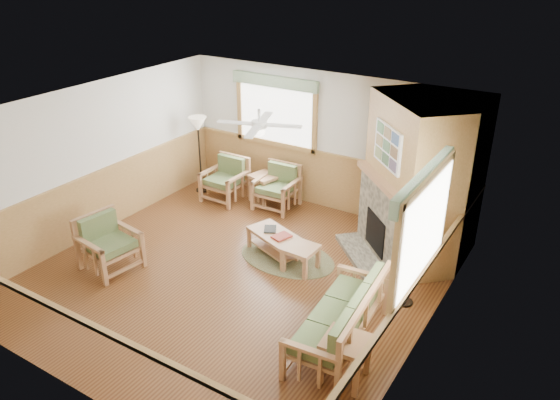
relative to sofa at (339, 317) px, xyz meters
The scene contains 24 objects.
floor 2.25m from the sofa, 163.82° to the left, with size 6.00×6.00×0.01m, color brown.
ceiling 3.16m from the sofa, 163.82° to the left, with size 6.00×6.00×0.01m, color white.
wall_back 4.29m from the sofa, 120.41° to the left, with size 6.00×0.02×2.70m, color silver.
wall_front 3.32m from the sofa, 131.67° to the right, with size 6.00×0.02×2.70m, color silver.
wall_left 5.24m from the sofa, behind, with size 0.02×6.00×2.70m, color silver.
wall_right 1.41m from the sofa, 35.05° to the left, with size 0.02×6.00×2.70m, color silver.
wainscot 2.21m from the sofa, 163.82° to the left, with size 6.00×6.00×1.10m, color #AB7F46, non-canonical shape.
fireplace 2.82m from the sofa, 91.55° to the left, with size 2.20×2.20×2.70m, color #AB7F46, non-canonical shape.
window_back 5.25m from the sofa, 132.02° to the left, with size 1.90×0.16×1.50m, color white, non-canonical shape.
window_right 2.29m from the sofa, 26.39° to the left, with size 0.16×1.90×1.50m, color white, non-canonical shape.
ceiling_fan 3.02m from the sofa, 153.32° to the left, with size 1.24×1.24×0.36m, color white, non-canonical shape.
sofa is the anchor object (origin of this frame).
armchair_back_left 4.88m from the sofa, 144.81° to the left, with size 0.77×0.77×0.87m, color #A8774E, non-canonical shape.
armchair_back_right 4.21m from the sofa, 133.41° to the left, with size 0.76×0.76×0.85m, color #A8774E, non-canonical shape.
armchair_left 3.97m from the sofa, behind, with size 0.79×0.79×0.89m, color #A8774E, non-canonical shape.
coffee_table 2.44m from the sofa, 142.25° to the left, with size 1.02×0.51×0.41m, color #A8774E, non-canonical shape.
end_table_chairs 4.54m from the sofa, 135.74° to the left, with size 0.51×0.49×0.57m, color #A8774E, non-canonical shape.
end_table_sofa 0.65m from the sofa, 56.77° to the right, with size 0.53×0.51×0.59m, color #A8774E, non-canonical shape.
footstool 1.87m from the sofa, 135.33° to the left, with size 0.49×0.49×0.43m, color #A8774E, non-canonical shape.
braided_rug 2.31m from the sofa, 138.51° to the left, with size 1.69×1.69×0.01m, color brown.
floor_lamp_left 5.51m from the sofa, 148.30° to the left, with size 0.37×0.37×1.64m, color black, non-canonical shape.
floor_lamp_right 1.46m from the sofa, 72.33° to the left, with size 0.37×0.37×1.62m, color black, non-canonical shape.
book_red 2.28m from the sofa, 140.93° to the left, with size 0.22×0.30×0.03m, color maroon.
book_dark 2.59m from the sofa, 143.05° to the left, with size 0.20×0.27×0.03m, color black.
Camera 1 is at (4.50, -5.87, 4.84)m, focal length 35.00 mm.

